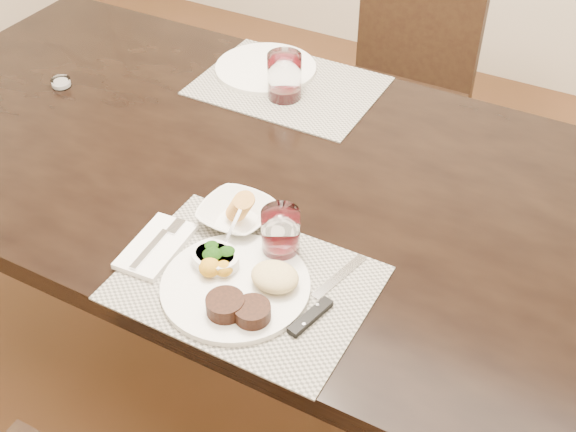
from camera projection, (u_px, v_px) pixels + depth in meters
The scene contains 14 objects.
ground_plane at pixel (267, 370), 2.11m from camera, with size 4.50×4.50×0.00m, color #442B15.
dining_table at pixel (262, 193), 1.67m from camera, with size 2.00×1.00×0.75m.
chair_far at pixel (403, 77), 2.40m from camera, with size 0.42×0.42×0.90m.
placemat_near at pixel (245, 283), 1.34m from camera, with size 0.46×0.34×0.00m, color gray.
placemat_far at pixel (288, 86), 1.88m from camera, with size 0.46×0.34×0.00m, color gray.
dinner_plate at pixel (240, 286), 1.31m from camera, with size 0.28×0.28×0.05m.
napkin_fork at pixel (156, 246), 1.40m from camera, with size 0.10×0.17×0.02m.
steak_knife at pixel (318, 307), 1.28m from camera, with size 0.05×0.24×0.01m.
cracker_bowl at pixel (236, 214), 1.46m from camera, with size 0.15×0.15×0.06m.
sauce_ramekin at pixel (215, 260), 1.35m from camera, with size 0.10×0.14×0.08m.
wine_glass_near at pixel (281, 235), 1.37m from camera, with size 0.07×0.07×0.10m.
far_plate at pixel (266, 68), 1.93m from camera, with size 0.27×0.27×0.01m, color silver.
wine_glass_far at pixel (284, 79), 1.80m from camera, with size 0.09×0.09×0.12m.
salt_cellar at pixel (61, 83), 1.87m from camera, with size 0.05×0.05×0.02m.
Camera 1 is at (0.68, -1.12, 1.72)m, focal length 45.00 mm.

